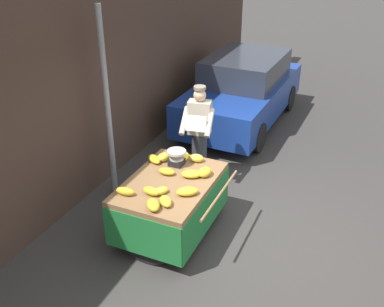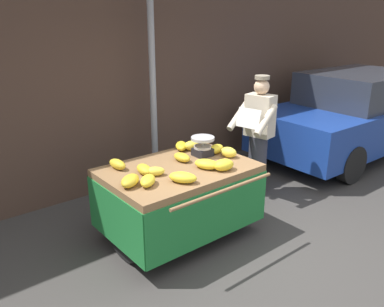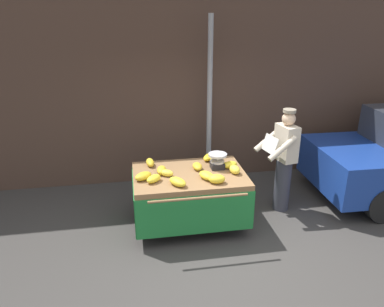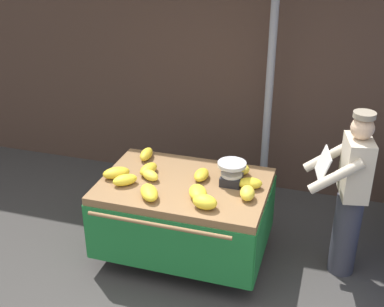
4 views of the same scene
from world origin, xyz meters
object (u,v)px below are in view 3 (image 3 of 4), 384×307
Objects in this scene: banana_bunch_2 at (235,170)px; banana_bunch_12 at (162,170)px; banana_bunch_3 at (217,179)px; banana_bunch_9 at (150,162)px; banana_bunch_8 at (216,159)px; banana_cart at (189,187)px; banana_bunch_7 at (230,165)px; banana_bunch_11 at (197,166)px; banana_bunch_0 at (209,157)px; banana_bunch_10 at (143,176)px; banana_bunch_1 at (154,179)px; banana_bunch_6 at (178,182)px; vendor_person at (284,160)px; weighing_scale at (217,161)px; street_pole at (209,106)px; banana_bunch_5 at (167,173)px; banana_bunch_4 at (207,176)px.

banana_bunch_2 is 1.08m from banana_bunch_12.
banana_bunch_3 reaches higher than banana_bunch_9.
banana_cart is at bearing -144.49° from banana_bunch_8.
banana_bunch_7 is 0.91× the size of banana_bunch_9.
banana_bunch_7 is 0.98× the size of banana_bunch_11.
banana_bunch_0 reaches higher than banana_cart.
banana_bunch_7 is 0.88× the size of banana_bunch_10.
banana_bunch_6 reaches higher than banana_bunch_1.
banana_cart is 0.97× the size of vendor_person.
vendor_person reaches higher than banana_bunch_8.
banana_bunch_12 reaches higher than banana_bunch_11.
banana_bunch_10 is 0.33m from banana_bunch_12.
weighing_scale is 0.24m from banana_bunch_8.
banana_bunch_5 is (-0.92, -1.39, -0.61)m from street_pole.
banana_bunch_0 is at bearing -102.19° from street_pole.
banana_bunch_0 is at bearing 114.74° from banana_bunch_2.
street_pole is 10.55× the size of banana_bunch_6.
banana_bunch_1 is (-0.99, -0.32, -0.07)m from weighing_scale.
banana_cart is at bearing -10.02° from banana_bunch_12.
weighing_scale is 1.11× the size of banana_bunch_12.
banana_bunch_5 is 0.35m from banana_bunch_6.
banana_bunch_4 is at bearing -1.94° from banana_bunch_1.
banana_cart is at bearing 8.82° from banana_bunch_10.
weighing_scale is at bearing 14.16° from banana_cart.
banana_bunch_7 is (0.32, 0.47, -0.01)m from banana_bunch_3.
weighing_scale is at bearing -98.46° from banana_bunch_8.
vendor_person is (0.99, -1.12, -0.66)m from street_pole.
banana_bunch_4 is 1.16× the size of banana_bunch_11.
vendor_person is at bearing 18.43° from banana_bunch_6.
banana_bunch_11 is at bearing 53.16° from banana_bunch_6.
street_pole is 10.97× the size of banana_bunch_0.
street_pole is at bearing 64.83° from banana_bunch_6.
banana_bunch_2 is at bearing -22.55° from banana_bunch_9.
banana_bunch_8 is (-0.17, 0.47, -0.00)m from banana_bunch_2.
street_pole is 14.32× the size of banana_bunch_8.
banana_bunch_6 is 0.47m from banana_bunch_12.
banana_bunch_1 is 1.05× the size of banana_bunch_3.
banana_bunch_2 is (0.66, -0.12, 0.29)m from banana_cart.
weighing_scale is 0.86m from banana_bunch_12.
banana_bunch_3 reaches higher than banana_bunch_2.
banana_bunch_0 is 1.00× the size of banana_bunch_4.
banana_bunch_7 is at bearing -14.14° from banana_bunch_9.
weighing_scale reaches higher than banana_bunch_2.
banana_bunch_7 is 0.94× the size of banana_bunch_12.
banana_bunch_5 is 0.71× the size of banana_bunch_6.
banana_bunch_6 is 0.82m from banana_bunch_9.
banana_bunch_2 reaches higher than banana_bunch_5.
banana_bunch_10 is 0.16× the size of vendor_person.
banana_bunch_0 is 1.11× the size of banana_bunch_12.
weighing_scale reaches higher than banana_bunch_3.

